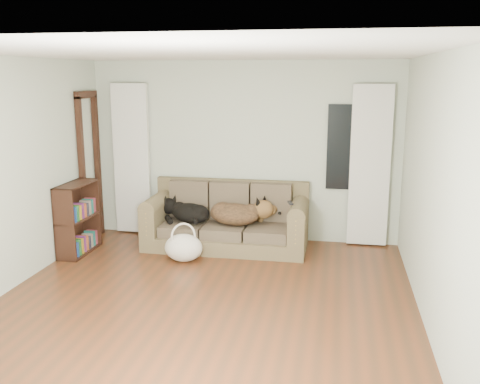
% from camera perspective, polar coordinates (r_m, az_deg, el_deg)
% --- Properties ---
extents(floor, '(5.00, 5.00, 0.00)m').
position_cam_1_polar(floor, '(5.81, -4.06, -11.95)').
color(floor, '#482B17').
rests_on(floor, ground).
extents(ceiling, '(5.00, 5.00, 0.00)m').
position_cam_1_polar(ceiling, '(5.30, -4.50, 14.60)').
color(ceiling, white).
rests_on(ceiling, ground).
extents(wall_back, '(4.50, 0.04, 2.60)m').
position_cam_1_polar(wall_back, '(7.82, 0.39, 4.34)').
color(wall_back, '#B6C2AB').
rests_on(wall_back, ground).
extents(wall_right, '(0.04, 5.00, 2.60)m').
position_cam_1_polar(wall_right, '(5.31, 19.93, -0.23)').
color(wall_right, '#B6C2AB').
rests_on(wall_right, ground).
extents(curtain_left, '(0.55, 0.08, 2.25)m').
position_cam_1_polar(curtain_left, '(8.23, -11.47, 3.45)').
color(curtain_left, silver).
rests_on(curtain_left, ground).
extents(curtain_right, '(0.55, 0.08, 2.25)m').
position_cam_1_polar(curtain_right, '(7.65, 13.68, 2.69)').
color(curtain_right, silver).
rests_on(curtain_right, ground).
extents(window_pane, '(0.50, 0.03, 1.20)m').
position_cam_1_polar(window_pane, '(7.66, 11.13, 4.70)').
color(window_pane, black).
rests_on(window_pane, wall_back).
extents(door_casing, '(0.07, 0.60, 2.10)m').
position_cam_1_polar(door_casing, '(8.12, -15.69, 2.39)').
color(door_casing, black).
rests_on(door_casing, ground).
extents(sofa, '(2.25, 0.97, 0.92)m').
position_cam_1_polar(sofa, '(7.51, -1.47, -2.62)').
color(sofa, brown).
rests_on(sofa, floor).
extents(dog_black_lab, '(0.78, 0.74, 0.27)m').
position_cam_1_polar(dog_black_lab, '(7.62, -5.58, -2.22)').
color(dog_black_lab, black).
rests_on(dog_black_lab, sofa).
extents(dog_shepherd, '(0.83, 0.67, 0.33)m').
position_cam_1_polar(dog_shepherd, '(7.45, -0.21, -2.41)').
color(dog_shepherd, black).
rests_on(dog_shepherd, sofa).
extents(tv_remote, '(0.10, 0.19, 0.02)m').
position_cam_1_polar(tv_remote, '(7.13, 5.38, -1.17)').
color(tv_remote, black).
rests_on(tv_remote, sofa).
extents(tote_bag, '(0.60, 0.53, 0.36)m').
position_cam_1_polar(tote_bag, '(7.07, -6.03, -6.11)').
color(tote_bag, white).
rests_on(tote_bag, floor).
extents(bookshelf, '(0.34, 0.79, 0.97)m').
position_cam_1_polar(bookshelf, '(7.59, -16.92, -2.60)').
color(bookshelf, black).
rests_on(bookshelf, floor).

